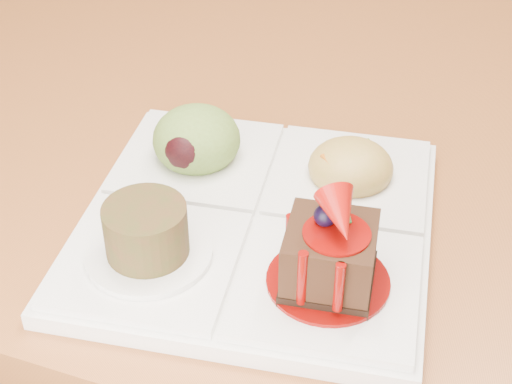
% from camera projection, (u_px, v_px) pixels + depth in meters
% --- Properties ---
extents(ground, '(6.00, 6.00, 0.00)m').
position_uv_depth(ground, '(376.00, 288.00, 1.55)').
color(ground, brown).
extents(sampler_plate, '(0.26, 0.26, 0.09)m').
position_uv_depth(sampler_plate, '(255.00, 208.00, 0.52)').
color(sampler_plate, white).
rests_on(sampler_plate, dining_table).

